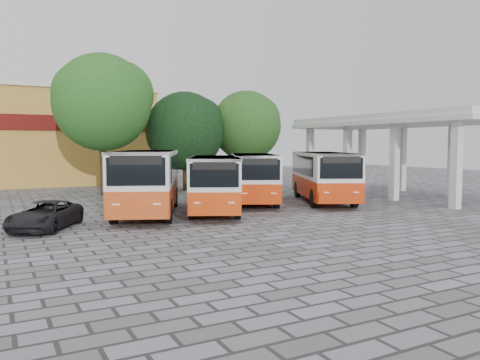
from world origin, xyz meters
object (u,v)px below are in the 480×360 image
bus_centre_right (254,175)px  bus_centre_left (215,180)px  bus_far_right (324,173)px  parked_car (45,215)px  bus_far_left (148,178)px

bus_centre_right → bus_centre_left: bearing=-120.5°
bus_centre_left → bus_far_right: (7.46, 0.73, 0.09)m
bus_centre_left → bus_far_right: 7.50m
bus_far_right → bus_centre_left: bearing=-149.1°
bus_centre_left → bus_centre_right: bus_centre_right is taller
bus_centre_right → parked_car: size_ratio=2.10×
bus_centre_left → parked_car: bus_centre_left is taller
bus_far_left → parked_car: (-4.89, -2.04, -1.25)m
bus_centre_left → parked_car: 8.36m
bus_centre_left → parked_car: size_ratio=2.06×
bus_centre_right → parked_car: bearing=-136.9°
bus_far_left → bus_centre_right: bus_far_left is taller
bus_centre_left → bus_far_left: bearing=-167.6°
bus_centre_right → bus_far_right: 4.19m
bus_centre_right → parked_car: bus_centre_right is taller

